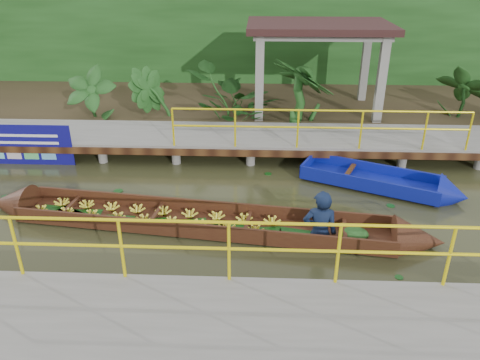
{
  "coord_description": "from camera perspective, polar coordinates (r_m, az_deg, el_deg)",
  "views": [
    {
      "loc": [
        1.21,
        -8.77,
        5.11
      ],
      "look_at": [
        0.81,
        0.5,
        0.6
      ],
      "focal_mm": 35.0,
      "sensor_mm": 36.0,
      "label": 1
    }
  ],
  "objects": [
    {
      "name": "land_strip",
      "position": [
        17.03,
        -1.75,
        9.24
      ],
      "size": [
        30.0,
        8.0,
        0.45
      ],
      "primitive_type": "cube",
      "color": "#2E2417",
      "rests_on": "ground"
    },
    {
      "name": "foliage_backdrop",
      "position": [
        19.06,
        -1.28,
        16.53
      ],
      "size": [
        30.0,
        0.8,
        4.0
      ],
      "primitive_type": "cube",
      "color": "#183D13",
      "rests_on": "ground"
    },
    {
      "name": "far_dock",
      "position": [
        13.1,
        -2.94,
        5.18
      ],
      "size": [
        16.0,
        2.06,
        1.66
      ],
      "color": "slate",
      "rests_on": "ground"
    },
    {
      "name": "tropical_plants",
      "position": [
        14.63,
        6.54,
        10.37
      ],
      "size": [
        14.24,
        1.24,
        1.55
      ],
      "color": "#183D13",
      "rests_on": "ground"
    },
    {
      "name": "blue_banner",
      "position": [
        13.86,
        -26.68,
        3.9
      ],
      "size": [
        3.57,
        0.04,
        1.12
      ],
      "color": "navy",
      "rests_on": "ground"
    },
    {
      "name": "moored_blue_boat",
      "position": [
        11.66,
        20.02,
        -0.88
      ],
      "size": [
        3.87,
        2.45,
        0.91
      ],
      "rotation": [
        0.0,
        0.0,
        -0.42
      ],
      "color": "navy",
      "rests_on": "ground"
    },
    {
      "name": "vendor_boat",
      "position": [
        9.54,
        -2.38,
        -4.44
      ],
      "size": [
        9.62,
        2.15,
        2.32
      ],
      "rotation": [
        0.0,
        0.0,
        -0.13
      ],
      "color": "#36180E",
      "rests_on": "ground"
    },
    {
      "name": "near_dock",
      "position": [
        6.64,
        -0.11,
        -20.49
      ],
      "size": [
        18.0,
        2.4,
        1.73
      ],
      "color": "slate",
      "rests_on": "ground"
    },
    {
      "name": "ground",
      "position": [
        10.22,
        -4.69,
        -4.17
      ],
      "size": [
        80.0,
        80.0,
        0.0
      ],
      "primitive_type": "plane",
      "color": "#2D2F17",
      "rests_on": "ground"
    },
    {
      "name": "pavilion",
      "position": [
        15.35,
        9.54,
        17.0
      ],
      "size": [
        4.4,
        3.0,
        3.0
      ],
      "color": "slate",
      "rests_on": "ground"
    }
  ]
}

